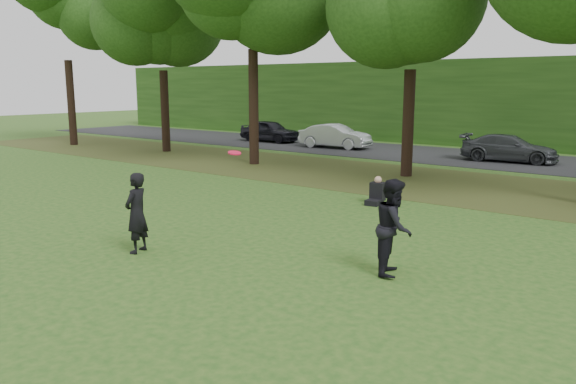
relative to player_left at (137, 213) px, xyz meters
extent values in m
plane|color=#224D18|center=(2.95, -0.96, -0.87)|extent=(120.00, 120.00, 0.00)
cube|color=#4B3F1A|center=(2.95, 12.04, -0.86)|extent=(60.00, 7.00, 0.01)
cube|color=black|center=(2.95, 20.04, -0.86)|extent=(70.00, 7.00, 0.02)
cube|color=#204614|center=(2.95, 26.04, 1.63)|extent=(70.00, 3.00, 5.00)
imported|color=black|center=(0.00, 0.00, 0.00)|extent=(0.58, 0.72, 1.73)
imported|color=black|center=(4.97, 2.11, 0.05)|extent=(0.97, 1.08, 1.83)
imported|color=black|center=(-12.90, 20.00, -0.17)|extent=(4.00, 1.63, 1.36)
imported|color=#A5A8AD|center=(-7.70, 19.52, -0.17)|extent=(4.21, 1.85, 1.34)
imported|color=#393C40|center=(1.85, 19.66, -0.22)|extent=(4.47, 2.22, 1.25)
cylinder|color=#FC1546|center=(1.86, 1.08, 1.32)|extent=(0.32, 0.32, 0.07)
cube|color=black|center=(1.61, 7.39, -0.79)|extent=(0.47, 0.61, 0.16)
cube|color=black|center=(1.58, 7.67, -0.51)|extent=(0.46, 0.39, 0.56)
sphere|color=tan|center=(1.58, 7.67, -0.15)|extent=(0.22, 0.22, 0.22)
cylinder|color=black|center=(-21.05, 11.44, 1.61)|extent=(0.44, 0.44, 4.96)
sphere|color=#204614|center=(-21.05, 11.44, 7.39)|extent=(7.00, 7.00, 7.00)
cylinder|color=black|center=(-14.05, 12.64, 1.28)|extent=(0.44, 0.44, 4.28)
sphere|color=#204614|center=(-14.05, 12.64, 6.27)|extent=(6.00, 6.00, 6.00)
cylinder|color=black|center=(-7.05, 11.84, 1.68)|extent=(0.44, 0.44, 5.08)
cylinder|color=black|center=(-0.05, 12.94, 1.19)|extent=(0.44, 0.44, 4.12)
camera|label=1|loc=(9.67, -7.20, 2.68)|focal=35.00mm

